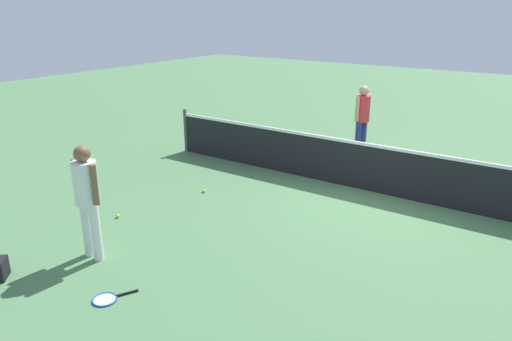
{
  "coord_description": "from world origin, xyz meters",
  "views": [
    {
      "loc": [
        2.97,
        -8.55,
        3.5
      ],
      "look_at": [
        -1.24,
        -2.39,
        0.9
      ],
      "focal_mm": 33.46,
      "sensor_mm": 36.0,
      "label": 1
    }
  ],
  "objects_px": {
    "tennis_ball_by_net": "(118,216)",
    "player_far_side": "(362,115)",
    "tennis_racket_far_player": "(322,154)",
    "tennis_racket_near_player": "(107,299)",
    "tennis_ball_near_player": "(204,191)",
    "player_near_side": "(87,193)"
  },
  "relations": [
    {
      "from": "player_far_side",
      "to": "tennis_ball_by_net",
      "type": "xyz_separation_m",
      "value": [
        -2.02,
        -5.83,
        -0.98
      ]
    },
    {
      "from": "tennis_ball_by_net",
      "to": "player_far_side",
      "type": "bearing_deg",
      "value": 70.91
    },
    {
      "from": "player_far_side",
      "to": "tennis_ball_near_player",
      "type": "bearing_deg",
      "value": -110.77
    },
    {
      "from": "player_far_side",
      "to": "tennis_racket_near_player",
      "type": "height_order",
      "value": "player_far_side"
    },
    {
      "from": "player_far_side",
      "to": "player_near_side",
      "type": "bearing_deg",
      "value": -100.04
    },
    {
      "from": "tennis_racket_far_player",
      "to": "tennis_ball_near_player",
      "type": "relative_size",
      "value": 9.0
    },
    {
      "from": "player_near_side",
      "to": "tennis_racket_far_player",
      "type": "relative_size",
      "value": 2.86
    },
    {
      "from": "player_near_side",
      "to": "tennis_racket_far_player",
      "type": "xyz_separation_m",
      "value": [
        0.45,
        6.43,
        -1.0
      ]
    },
    {
      "from": "tennis_ball_near_player",
      "to": "tennis_ball_by_net",
      "type": "xyz_separation_m",
      "value": [
        -0.47,
        -1.75,
        0.0
      ]
    },
    {
      "from": "player_far_side",
      "to": "tennis_racket_far_player",
      "type": "height_order",
      "value": "player_far_side"
    },
    {
      "from": "tennis_racket_far_player",
      "to": "tennis_ball_by_net",
      "type": "bearing_deg",
      "value": -103.14
    },
    {
      "from": "player_far_side",
      "to": "tennis_racket_near_player",
      "type": "bearing_deg",
      "value": -91.55
    },
    {
      "from": "tennis_racket_far_player",
      "to": "tennis_ball_near_player",
      "type": "height_order",
      "value": "tennis_ball_near_player"
    },
    {
      "from": "player_far_side",
      "to": "tennis_ball_near_player",
      "type": "height_order",
      "value": "player_far_side"
    },
    {
      "from": "player_near_side",
      "to": "tennis_ball_near_player",
      "type": "xyz_separation_m",
      "value": [
        -0.32,
        2.84,
        -0.98
      ]
    },
    {
      "from": "player_near_side",
      "to": "tennis_ball_by_net",
      "type": "bearing_deg",
      "value": 125.81
    },
    {
      "from": "tennis_racket_far_player",
      "to": "tennis_ball_by_net",
      "type": "distance_m",
      "value": 5.47
    },
    {
      "from": "tennis_racket_far_player",
      "to": "player_far_side",
      "type": "bearing_deg",
      "value": 32.79
    },
    {
      "from": "tennis_racket_near_player",
      "to": "tennis_racket_far_player",
      "type": "relative_size",
      "value": 1.0
    },
    {
      "from": "tennis_racket_near_player",
      "to": "tennis_ball_by_net",
      "type": "height_order",
      "value": "tennis_ball_by_net"
    },
    {
      "from": "player_far_side",
      "to": "tennis_racket_far_player",
      "type": "bearing_deg",
      "value": -147.21
    },
    {
      "from": "tennis_racket_near_player",
      "to": "tennis_ball_by_net",
      "type": "xyz_separation_m",
      "value": [
        -1.81,
        1.71,
        0.02
      ]
    }
  ]
}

